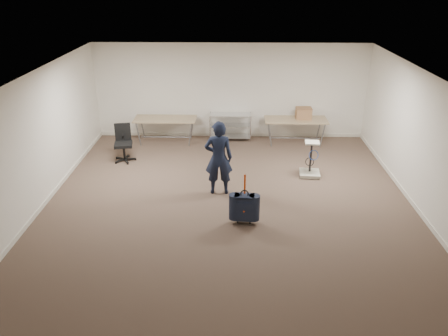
{
  "coord_description": "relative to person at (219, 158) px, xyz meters",
  "views": [
    {
      "loc": [
        0.07,
        -8.16,
        4.66
      ],
      "look_at": [
        -0.11,
        0.3,
        0.81
      ],
      "focal_mm": 35.0,
      "sensor_mm": 36.0,
      "label": 1
    }
  ],
  "objects": [
    {
      "name": "office_chair",
      "position": [
        -2.59,
        1.82,
        -0.56
      ],
      "size": [
        0.59,
        0.59,
        0.98
      ],
      "color": "black",
      "rests_on": "ground"
    },
    {
      "name": "wire_shelf",
      "position": [
        0.23,
        3.46,
        -0.42
      ],
      "size": [
        1.22,
        0.47,
        0.8
      ],
      "color": "silver",
      "rests_on": "ground"
    },
    {
      "name": "room_shell",
      "position": [
        0.23,
        0.64,
        -0.81
      ],
      "size": [
        8.0,
        9.0,
        9.0
      ],
      "color": "silver",
      "rests_on": "ground"
    },
    {
      "name": "folding_table_right",
      "position": [
        2.13,
        3.21,
        -0.18
      ],
      "size": [
        1.8,
        0.75,
        0.73
      ],
      "color": "#93785A",
      "rests_on": "ground"
    },
    {
      "name": "ground",
      "position": [
        0.23,
        -0.74,
        -0.86
      ],
      "size": [
        9.0,
        9.0,
        0.0
      ],
      "primitive_type": "plane",
      "color": "#4C392E",
      "rests_on": "ground"
    },
    {
      "name": "suitcase",
      "position": [
        0.55,
        -1.34,
        -0.49
      ],
      "size": [
        0.41,
        0.26,
        1.08
      ],
      "color": "black",
      "rests_on": "ground"
    },
    {
      "name": "person",
      "position": [
        0.0,
        0.0,
        0.0
      ],
      "size": [
        0.64,
        0.44,
        1.71
      ],
      "primitive_type": "imported",
      "rotation": [
        0.0,
        0.0,
        3.19
      ],
      "color": "black",
      "rests_on": "ground"
    },
    {
      "name": "equipment_cart",
      "position": [
        2.23,
        0.95,
        -0.62
      ],
      "size": [
        0.52,
        0.52,
        0.9
      ],
      "color": "beige",
      "rests_on": "ground"
    },
    {
      "name": "folding_table_left",
      "position": [
        -1.67,
        3.21,
        -0.18
      ],
      "size": [
        1.8,
        0.75,
        0.73
      ],
      "color": "#93785A",
      "rests_on": "ground"
    },
    {
      "name": "cardboard_box",
      "position": [
        2.35,
        3.26,
        0.04
      ],
      "size": [
        0.45,
        0.34,
        0.33
      ],
      "primitive_type": "cube",
      "rotation": [
        0.0,
        0.0,
        0.02
      ],
      "color": "olive",
      "rests_on": "folding_table_right"
    }
  ]
}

